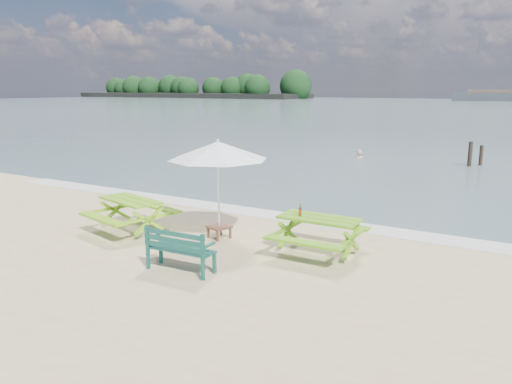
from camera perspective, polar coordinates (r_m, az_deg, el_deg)
The scene contains 11 objects.
sea at distance 92.75m, azimuth 27.14°, elevation 8.37°, with size 300.00×300.00×0.00m, color slate.
foam_strip at distance 14.03m, azimuth 3.37°, elevation -2.82°, with size 22.00×0.90×0.01m, color silver.
island_headland at distance 187.76m, azimuth -7.71°, elevation 11.65°, with size 90.00×22.00×7.60m.
picnic_table_left at distance 12.93m, azimuth -14.05°, elevation -2.65°, with size 2.13×2.27×0.83m.
picnic_table_right at distance 10.95m, azimuth 7.16°, elevation -5.04°, with size 1.72×1.91×0.82m.
park_bench at distance 10.01m, azimuth -8.57°, elevation -7.47°, with size 1.43×0.55×0.86m.
side_table at distance 12.05m, azimuth -4.23°, elevation -4.55°, with size 0.59×0.59×0.31m.
patio_umbrella at distance 11.65m, azimuth -4.38°, elevation 4.74°, with size 2.97×2.97×2.34m.
beer_bottle at distance 10.91m, azimuth 5.07°, elevation -2.24°, with size 0.07×0.07×0.27m.
swimmer at distance 26.64m, azimuth 11.65°, elevation 3.01°, with size 0.69×0.54×1.65m.
mooring_pilings at distance 25.18m, azimuth 23.68°, elevation 3.72°, with size 0.58×0.78×1.34m.
Camera 1 is at (6.21, -7.48, 3.56)m, focal length 35.00 mm.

